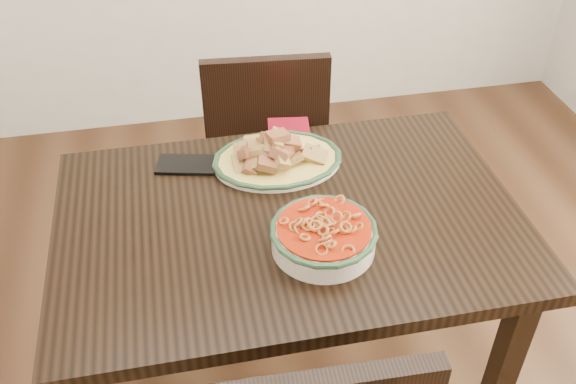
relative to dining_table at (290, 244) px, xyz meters
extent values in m
plane|color=#382012|center=(0.11, 0.00, -0.65)|extent=(3.50, 3.50, 0.00)
cube|color=black|center=(0.00, 0.00, 0.08)|extent=(1.19, 0.79, 0.04)
cube|color=black|center=(0.52, -0.32, -0.30)|extent=(0.06, 0.06, 0.71)
cube|color=black|center=(-0.52, 0.32, -0.30)|extent=(0.06, 0.06, 0.71)
cube|color=black|center=(0.52, 0.32, -0.30)|extent=(0.06, 0.06, 0.71)
cube|color=black|center=(0.06, 0.79, -0.22)|extent=(0.45, 0.45, 0.04)
cube|color=black|center=(0.25, 0.94, -0.45)|extent=(0.04, 0.04, 0.41)
cube|color=black|center=(-0.09, 0.97, -0.45)|extent=(0.04, 0.04, 0.41)
cube|color=black|center=(0.22, 0.61, -0.45)|extent=(0.04, 0.04, 0.41)
cube|color=black|center=(-0.12, 0.63, -0.45)|extent=(0.04, 0.04, 0.41)
cube|color=black|center=(0.05, 0.60, 0.02)|extent=(0.42, 0.07, 0.44)
ellipsoid|color=beige|center=(0.01, 0.23, 0.11)|extent=(0.36, 0.27, 0.02)
ellipsoid|color=gold|center=(0.01, 0.23, 0.11)|extent=(0.35, 0.26, 0.01)
torus|color=#19381F|center=(0.01, 0.23, 0.12)|extent=(0.28, 0.28, 0.01)
cylinder|color=#F0E2CB|center=(0.06, -0.13, 0.13)|extent=(0.25, 0.25, 0.06)
torus|color=#1A3A21|center=(0.06, -0.13, 0.16)|extent=(0.26, 0.26, 0.02)
cylinder|color=#981E07|center=(0.06, -0.13, 0.16)|extent=(0.23, 0.23, 0.01)
cube|color=black|center=(-0.24, 0.27, 0.10)|extent=(0.19, 0.13, 0.01)
cube|color=maroon|center=(0.08, 0.39, 0.11)|extent=(0.14, 0.12, 0.01)
camera|label=1|loc=(-0.25, -1.22, 1.17)|focal=40.00mm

